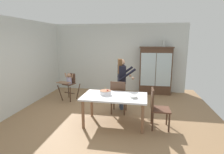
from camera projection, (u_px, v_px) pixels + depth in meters
name	position (u px, v px, depth m)	size (l,w,h in m)	color
ground_plane	(106.00, 115.00, 5.19)	(6.24, 6.24, 0.00)	#93704C
wall_back	(118.00, 58.00, 7.45)	(5.32, 0.06, 2.70)	silver
wall_left	(17.00, 65.00, 5.33)	(0.06, 5.32, 2.70)	silver
china_cabinet	(155.00, 70.00, 7.05)	(1.25, 0.48, 1.82)	#4C3323
ceramic_vase	(164.00, 44.00, 6.81)	(0.13, 0.13, 0.27)	#B2B7B2
high_chair_with_toddler	(69.00, 82.00, 6.34)	(0.72, 0.80, 0.95)	#4C3323
adult_person	(122.00, 78.00, 5.47)	(0.60, 0.59, 1.53)	#3D4C6B
dining_table	(115.00, 99.00, 4.50)	(1.59, 0.93, 0.74)	silver
birthday_cake	(105.00, 93.00, 4.56)	(0.28, 0.28, 0.19)	white
serving_bowl	(134.00, 97.00, 4.31)	(0.18, 0.18, 0.06)	silver
dining_chair_far_side	(118.00, 95.00, 5.16)	(0.46, 0.46, 0.96)	#4C3323
dining_chair_right_end	(156.00, 106.00, 4.33)	(0.45, 0.45, 0.96)	#4C3323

